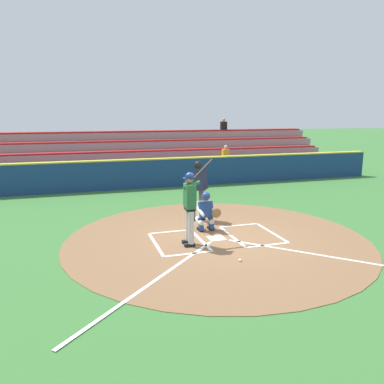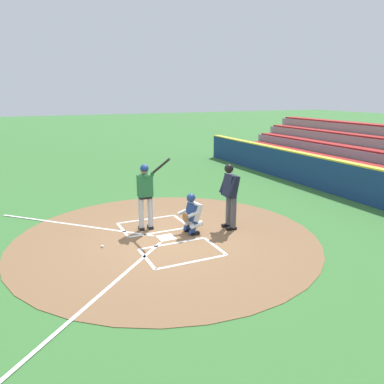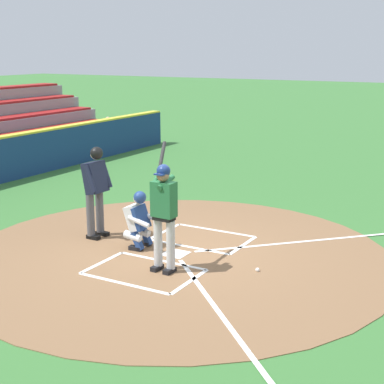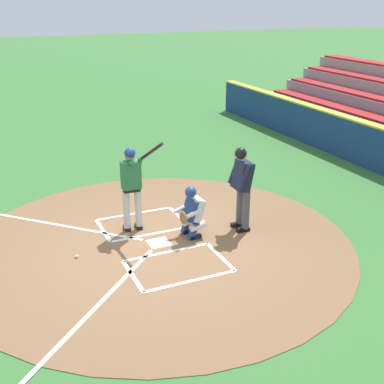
# 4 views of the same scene
# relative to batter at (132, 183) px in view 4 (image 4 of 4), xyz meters

# --- Properties ---
(ground_plane) EXTENTS (120.00, 120.00, 0.00)m
(ground_plane) POSITION_rel_batter_xyz_m (-0.82, -0.27, -1.10)
(ground_plane) COLOR #387033
(dirt_circle) EXTENTS (8.00, 8.00, 0.01)m
(dirt_circle) POSITION_rel_batter_xyz_m (-0.82, -0.27, -1.09)
(dirt_circle) COLOR brown
(dirt_circle) RESTS_ON ground
(home_plate_and_chalk) EXTENTS (7.93, 4.91, 0.01)m
(home_plate_and_chalk) POSITION_rel_batter_xyz_m (-0.82, 0.61, -1.08)
(home_plate_and_chalk) COLOR white
(home_plate_and_chalk) RESTS_ON dirt_circle
(batter) EXTENTS (0.95, 0.68, 2.13)m
(batter) POSITION_rel_batter_xyz_m (0.00, 0.00, 0.00)
(batter) COLOR #BCBCBC
(batter) RESTS_ON ground
(catcher) EXTENTS (0.61, 0.61, 1.13)m
(catcher) POSITION_rel_batter_xyz_m (-0.79, -1.03, -0.51)
(catcher) COLOR black
(catcher) RESTS_ON ground
(plate_umpire) EXTENTS (0.59, 0.42, 1.86)m
(plate_umpire) POSITION_rel_batter_xyz_m (-0.90, -2.16, -0.02)
(plate_umpire) COLOR #4C4C51
(plate_umpire) RESTS_ON ground
(baseball) EXTENTS (0.07, 0.07, 0.07)m
(baseball) POSITION_rel_batter_xyz_m (-0.75, 1.41, -1.06)
(baseball) COLOR white
(baseball) RESTS_ON ground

